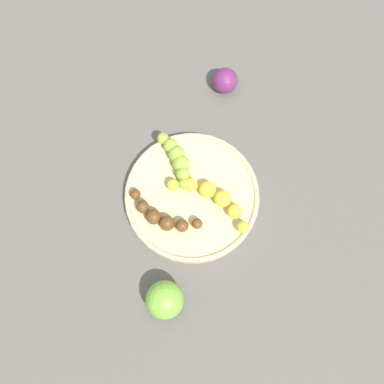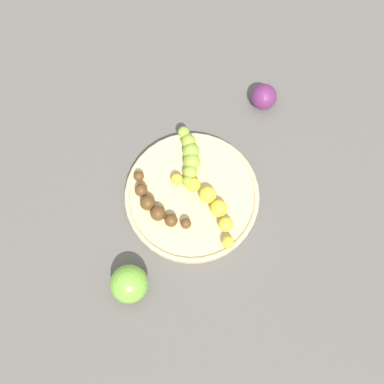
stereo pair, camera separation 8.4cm
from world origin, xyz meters
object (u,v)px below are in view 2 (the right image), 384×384
at_px(banana_overripe, 155,206).
at_px(plum_purple, 264,97).
at_px(fruit_bowl, 192,196).
at_px(apple_green, 129,284).
at_px(banana_yellow, 210,204).
at_px(banana_green, 190,157).

height_order(banana_overripe, plum_purple, plum_purple).
height_order(fruit_bowl, plum_purple, plum_purple).
bearing_deg(fruit_bowl, apple_green, -142.76).
bearing_deg(banana_yellow, banana_green, 73.93).
height_order(banana_green, plum_purple, same).
distance_m(plum_purple, apple_green, 0.45).
relative_size(plum_purple, apple_green, 0.76).
distance_m(fruit_bowl, banana_yellow, 0.05).
bearing_deg(banana_yellow, plum_purple, 25.86).
xyz_separation_m(fruit_bowl, plum_purple, (0.20, 0.14, 0.01)).
relative_size(banana_green, apple_green, 1.78).
distance_m(fruit_bowl, banana_overripe, 0.08).
relative_size(banana_yellow, apple_green, 2.45).
distance_m(fruit_bowl, banana_green, 0.08).
relative_size(banana_overripe, plum_purple, 2.61).
bearing_deg(apple_green, banana_yellow, 25.89).
relative_size(banana_yellow, banana_green, 1.38).
bearing_deg(fruit_bowl, banana_overripe, -179.28).
relative_size(banana_overripe, banana_yellow, 0.81).
xyz_separation_m(banana_overripe, plum_purple, (0.28, 0.15, -0.01)).
relative_size(banana_overripe, apple_green, 2.00).
distance_m(banana_overripe, banana_yellow, 0.10).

